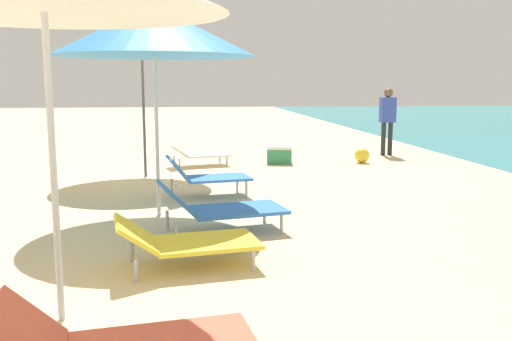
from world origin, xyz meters
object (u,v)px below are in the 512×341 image
lounger_farthest_shoreside (198,154)px  umbrella_farthest (141,40)px  umbrella_third (154,31)px  lounger_third_shoreside (206,176)px  cooler_box (279,155)px  lounger_third_inland (220,207)px  lounger_second_shoreside (186,240)px  beach_ball (362,155)px  person_walking_near (388,115)px

lounger_farthest_shoreside → umbrella_farthest: bearing=-143.4°
umbrella_third → lounger_third_shoreside: bearing=59.3°
umbrella_farthest → cooler_box: bearing=25.9°
umbrella_farthest → lounger_third_shoreside: bearing=-62.3°
lounger_third_inland → umbrella_farthest: (-1.16, 4.12, 2.19)m
umbrella_third → lounger_third_inland: size_ratio=1.78×
lounger_second_shoreside → umbrella_farthest: (-0.77, 5.32, 2.23)m
umbrella_third → lounger_farthest_shoreside: bearing=82.2°
lounger_second_shoreside → umbrella_third: size_ratio=0.51×
umbrella_third → lounger_third_shoreside: size_ratio=2.08×
beach_ball → umbrella_third: bearing=-133.4°
umbrella_third → person_walking_near: 7.78m
lounger_farthest_shoreside → cooler_box: 1.77m
lounger_second_shoreside → beach_ball: (3.83, 6.60, -0.10)m
umbrella_third → lounger_farthest_shoreside: umbrella_third is taller
umbrella_third → lounger_third_inland: 2.42m
umbrella_third → lounger_third_inland: (0.75, -0.96, -2.09)m
umbrella_third → lounger_farthest_shoreside: 4.92m
person_walking_near → lounger_second_shoreside: bearing=150.1°
beach_ball → cooler_box: cooler_box is taller
lounger_third_shoreside → person_walking_near: 6.41m
lounger_farthest_shoreside → person_walking_near: (4.58, 1.24, 0.72)m
cooler_box → umbrella_third: bearing=-117.7°
umbrella_farthest → cooler_box: (2.77, 1.35, -2.31)m
lounger_farthest_shoreside → beach_ball: bearing=-13.5°
lounger_farthest_shoreside → beach_ball: 3.59m
lounger_farthest_shoreside → umbrella_third: bearing=-112.0°
lounger_third_shoreside → lounger_third_inland: lounger_third_shoreside is taller
lounger_third_shoreside → beach_ball: (3.52, 3.31, -0.17)m
lounger_third_inland → person_walking_near: (4.43, 6.59, 0.67)m
lounger_third_inland → person_walking_near: 7.97m
lounger_second_shoreside → person_walking_near: (4.82, 7.80, 0.71)m
lounger_third_inland → lounger_second_shoreside: bearing=-119.8°
lounger_third_inland → beach_ball: bearing=45.7°
person_walking_near → lounger_farthest_shoreside: bearing=107.0°
umbrella_third → lounger_third_shoreside: 2.44m
beach_ball → lounger_third_inland: bearing=-122.5°
lounger_farthest_shoreside → person_walking_near: size_ratio=0.86×
beach_ball → cooler_box: 1.83m
lounger_third_inland → umbrella_farthest: 4.80m
lounger_second_shoreside → cooler_box: bearing=63.9°
umbrella_farthest → lounger_farthest_shoreside: (1.01, 1.23, -2.24)m
umbrella_farthest → beach_ball: umbrella_farthest is taller
lounger_third_inland → lounger_third_shoreside: bearing=80.6°
lounger_second_shoreside → lounger_third_shoreside: bearing=75.4°
umbrella_farthest → person_walking_near: bearing=23.9°
lounger_second_shoreside → lounger_farthest_shoreside: size_ratio=1.03×
person_walking_near → umbrella_farthest: bearing=115.8°
lounger_farthest_shoreside → person_walking_near: bearing=1.0°
umbrella_third → umbrella_farthest: bearing=97.3°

